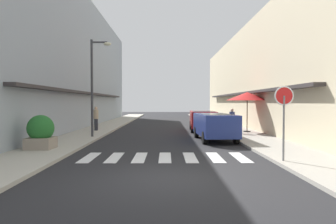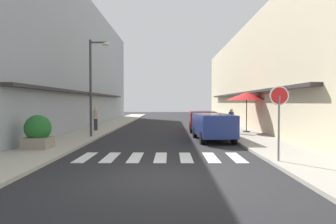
# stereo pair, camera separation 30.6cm
# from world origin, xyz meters

# --- Properties ---
(ground_plane) EXTENTS (87.37, 87.37, 0.00)m
(ground_plane) POSITION_xyz_m (0.00, 15.88, 0.00)
(ground_plane) COLOR #232326
(sidewalk_left) EXTENTS (2.56, 55.60, 0.12)m
(sidewalk_left) POSITION_xyz_m (-5.02, 15.88, 0.06)
(sidewalk_left) COLOR #ADA899
(sidewalk_left) RESTS_ON ground_plane
(sidewalk_right) EXTENTS (2.56, 55.60, 0.12)m
(sidewalk_right) POSITION_xyz_m (5.02, 15.88, 0.06)
(sidewalk_right) COLOR #9E998E
(sidewalk_right) RESTS_ON ground_plane
(building_row_left) EXTENTS (5.50, 37.74, 10.70)m
(building_row_left) POSITION_xyz_m (-8.79, 16.87, 5.35)
(building_row_left) COLOR #939EA8
(building_row_left) RESTS_ON ground_plane
(building_row_right) EXTENTS (5.50, 37.74, 8.23)m
(building_row_right) POSITION_xyz_m (8.79, 16.87, 4.11)
(building_row_right) COLOR beige
(building_row_right) RESTS_ON ground_plane
(crosswalk) EXTENTS (6.15, 2.20, 0.01)m
(crosswalk) POSITION_xyz_m (-0.00, 3.23, 0.01)
(crosswalk) COLOR silver
(crosswalk) RESTS_ON ground_plane
(parked_car_near) EXTENTS (1.98, 4.43, 1.47)m
(parked_car_near) POSITION_xyz_m (2.69, 8.35, 0.92)
(parked_car_near) COLOR navy
(parked_car_near) RESTS_ON ground_plane
(parked_car_mid) EXTENTS (1.96, 4.02, 1.47)m
(parked_car_mid) POSITION_xyz_m (2.69, 13.87, 0.92)
(parked_car_mid) COLOR maroon
(parked_car_mid) RESTS_ON ground_plane
(round_street_sign) EXTENTS (0.65, 0.07, 2.51)m
(round_street_sign) POSITION_xyz_m (3.99, 1.94, 2.04)
(round_street_sign) COLOR slate
(round_street_sign) RESTS_ON sidewalk_right
(street_lamp) EXTENTS (1.19, 0.28, 5.56)m
(street_lamp) POSITION_xyz_m (-4.04, 9.38, 3.51)
(street_lamp) COLOR #38383D
(street_lamp) RESTS_ON sidewalk_left
(cafe_umbrella) EXTENTS (2.79, 2.79, 2.66)m
(cafe_umbrella) POSITION_xyz_m (5.45, 12.18, 2.49)
(cafe_umbrella) COLOR #262626
(cafe_umbrella) RESTS_ON sidewalk_right
(planter_corner) EXTENTS (1.12, 1.12, 1.43)m
(planter_corner) POSITION_xyz_m (-5.29, 4.73, 0.82)
(planter_corner) COLOR gray
(planter_corner) RESTS_ON sidewalk_left
(pedestrian_walking_near) EXTENTS (0.34, 0.34, 1.68)m
(pedestrian_walking_near) POSITION_xyz_m (-4.89, 13.26, 1.00)
(pedestrian_walking_near) COLOR #282B33
(pedestrian_walking_near) RESTS_ON sidewalk_left
(pedestrian_walking_far) EXTENTS (0.34, 0.34, 1.57)m
(pedestrian_walking_far) POSITION_xyz_m (4.28, 11.38, 0.94)
(pedestrian_walking_far) COLOR #282B33
(pedestrian_walking_far) RESTS_ON sidewalk_right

